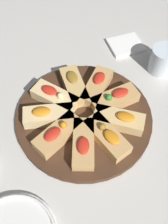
# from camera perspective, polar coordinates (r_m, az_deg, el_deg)

# --- Properties ---
(ground_plane) EXTENTS (3.00, 3.00, 0.00)m
(ground_plane) POSITION_cam_1_polar(r_m,az_deg,el_deg) (0.69, 0.00, -1.49)
(ground_plane) COLOR beige
(serving_board) EXTENTS (0.35, 0.35, 0.02)m
(serving_board) POSITION_cam_1_polar(r_m,az_deg,el_deg) (0.69, 0.00, -1.11)
(serving_board) COLOR #422819
(serving_board) RESTS_ON ground_plane
(focaccia_slice_0) EXTENTS (0.13, 0.07, 0.04)m
(focaccia_slice_0) POSITION_cam_1_polar(r_m,az_deg,el_deg) (0.69, 6.72, 2.80)
(focaccia_slice_0) COLOR tan
(focaccia_slice_0) RESTS_ON serving_board
(focaccia_slice_1) EXTENTS (0.12, 0.13, 0.04)m
(focaccia_slice_1) POSITION_cam_1_polar(r_m,az_deg,el_deg) (0.72, 2.87, 5.58)
(focaccia_slice_1) COLOR tan
(focaccia_slice_1) RESTS_ON serving_board
(focaccia_slice_2) EXTENTS (0.05, 0.13, 0.04)m
(focaccia_slice_2) POSITION_cam_1_polar(r_m,az_deg,el_deg) (0.72, -2.26, 5.76)
(focaccia_slice_2) COLOR tan
(focaccia_slice_2) RESTS_ON serving_board
(focaccia_slice_3) EXTENTS (0.12, 0.13, 0.04)m
(focaccia_slice_3) POSITION_cam_1_polar(r_m,az_deg,el_deg) (0.70, -6.35, 3.28)
(focaccia_slice_3) COLOR #E5C689
(focaccia_slice_3) RESTS_ON serving_board
(focaccia_slice_4) EXTENTS (0.13, 0.07, 0.04)m
(focaccia_slice_4) POSITION_cam_1_polar(r_m,az_deg,el_deg) (0.67, -7.77, -0.72)
(focaccia_slice_4) COLOR #E5C689
(focaccia_slice_4) RESTS_ON serving_board
(focaccia_slice_5) EXTENTS (0.13, 0.10, 0.04)m
(focaccia_slice_5) POSITION_cam_1_polar(r_m,az_deg,el_deg) (0.63, -5.68, -4.77)
(focaccia_slice_5) COLOR tan
(focaccia_slice_5) RESTS_ON serving_board
(focaccia_slice_6) EXTENTS (0.09, 0.14, 0.04)m
(focaccia_slice_6) POSITION_cam_1_polar(r_m,az_deg,el_deg) (0.62, -0.12, -6.89)
(focaccia_slice_6) COLOR tan
(focaccia_slice_6) RESTS_ON serving_board
(focaccia_slice_7) EXTENTS (0.09, 0.14, 0.04)m
(focaccia_slice_7) POSITION_cam_1_polar(r_m,az_deg,el_deg) (0.63, 5.00, -5.31)
(focaccia_slice_7) COLOR tan
(focaccia_slice_7) RESTS_ON serving_board
(focaccia_slice_8) EXTENTS (0.13, 0.11, 0.04)m
(focaccia_slice_8) POSITION_cam_1_polar(r_m,az_deg,el_deg) (0.66, 7.63, -1.67)
(focaccia_slice_8) COLOR #DBB775
(focaccia_slice_8) RESTS_ON serving_board
(water_glass) EXTENTS (0.08, 0.08, 0.08)m
(water_glass) POSITION_cam_1_polar(r_m,az_deg,el_deg) (0.81, 16.81, 10.82)
(water_glass) COLOR silver
(water_glass) RESTS_ON ground_plane
(napkin_stack) EXTENTS (0.11, 0.09, 0.01)m
(napkin_stack) POSITION_cam_1_polar(r_m,az_deg,el_deg) (0.89, 9.02, 14.22)
(napkin_stack) COLOR white
(napkin_stack) RESTS_ON ground_plane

